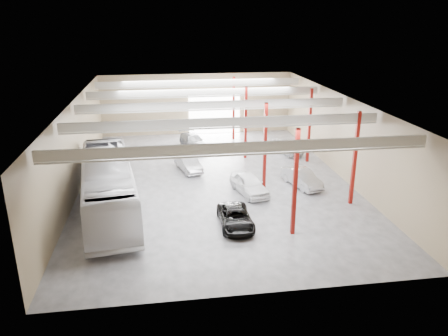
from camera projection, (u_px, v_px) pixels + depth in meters
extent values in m
cube|color=#47464B|center=(215.00, 181.00, 37.01)|extent=(22.00, 32.00, 0.01)
cube|color=#A9A9A4|center=(214.00, 99.00, 34.69)|extent=(22.00, 32.00, 0.12)
cube|color=#7E6D4F|center=(197.00, 104.00, 50.78)|extent=(22.00, 0.12, 7.00)
cube|color=#7E6D4F|center=(256.00, 232.00, 20.92)|extent=(22.00, 0.12, 7.00)
cube|color=#7E6D4F|center=(76.00, 147.00, 34.34)|extent=(0.12, 32.00, 7.00)
cube|color=#7E6D4F|center=(342.00, 136.00, 37.36)|extent=(0.12, 32.00, 7.00)
cube|color=white|center=(214.00, 112.00, 51.24)|extent=(6.00, 0.20, 5.00)
cube|color=maroon|center=(295.00, 183.00, 27.04)|extent=(0.25, 0.25, 7.00)
cube|color=maroon|center=(265.00, 146.00, 34.51)|extent=(0.25, 0.25, 7.00)
cube|color=maroon|center=(246.00, 123.00, 41.97)|extent=(0.25, 0.25, 7.00)
cube|color=maroon|center=(234.00, 108.00, 48.50)|extent=(0.25, 0.25, 7.00)
cube|color=maroon|center=(355.00, 159.00, 31.56)|extent=(0.25, 0.25, 7.00)
cube|color=maroon|center=(309.00, 126.00, 40.89)|extent=(0.25, 0.25, 7.00)
cube|color=beige|center=(241.00, 148.00, 23.64)|extent=(21.60, 0.15, 0.60)
cube|color=beige|center=(241.00, 155.00, 23.77)|extent=(21.60, 0.10, 0.10)
cube|color=beige|center=(225.00, 122.00, 29.24)|extent=(21.60, 0.15, 0.60)
cube|color=beige|center=(225.00, 128.00, 29.37)|extent=(21.60, 0.10, 0.10)
cube|color=beige|center=(214.00, 105.00, 34.83)|extent=(21.60, 0.15, 0.60)
cube|color=beige|center=(214.00, 110.00, 34.97)|extent=(21.60, 0.10, 0.10)
cube|color=beige|center=(206.00, 92.00, 40.43)|extent=(21.60, 0.15, 0.60)
cube|color=beige|center=(206.00, 97.00, 40.57)|extent=(21.60, 0.10, 0.10)
cube|color=beige|center=(200.00, 83.00, 46.03)|extent=(21.60, 0.15, 0.60)
cube|color=beige|center=(200.00, 87.00, 46.16)|extent=(21.60, 0.10, 0.10)
imported|color=silver|center=(108.00, 186.00, 30.71)|extent=(5.21, 14.42, 3.93)
imported|color=black|center=(236.00, 218.00, 28.93)|extent=(2.08, 4.50, 1.25)
imported|color=white|center=(249.00, 184.00, 34.28)|extent=(2.85, 4.85, 1.55)
imported|color=#A1A0A5|center=(188.00, 163.00, 39.33)|extent=(2.50, 4.40, 1.37)
imported|color=slate|center=(193.00, 141.00, 46.19)|extent=(3.04, 5.18, 1.41)
imported|color=#A1A2A5|center=(302.00, 178.00, 35.75)|extent=(2.62, 4.57, 1.42)
imported|color=silver|center=(287.00, 146.00, 44.36)|extent=(2.82, 4.55, 1.45)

